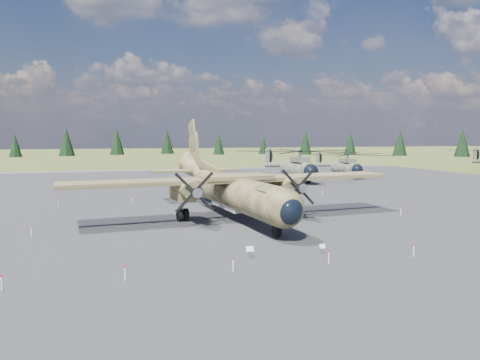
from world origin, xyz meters
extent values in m
plane|color=#59632C|center=(0.00, 0.00, 0.00)|extent=(500.00, 500.00, 0.00)
cube|color=slate|center=(0.00, 10.00, 0.00)|extent=(120.00, 120.00, 0.04)
cylinder|color=#3A3B20|center=(0.69, 2.44, 2.48)|extent=(4.82, 19.57, 3.01)
sphere|color=#3A3B20|center=(1.60, -7.20, 2.48)|extent=(3.22, 3.22, 2.95)
sphere|color=black|center=(1.65, -7.79, 2.42)|extent=(2.36, 2.36, 2.17)
cube|color=black|center=(1.44, -5.49, 3.28)|extent=(2.30, 1.92, 0.59)
cone|color=#3A3B20|center=(-0.50, 15.09, 3.61)|extent=(3.63, 7.64, 4.53)
cube|color=#ACAFB2|center=(0.59, 3.51, 1.24)|extent=(2.64, 6.62, 0.54)
cube|color=#35391D|center=(0.64, 2.98, 3.71)|extent=(31.42, 6.57, 0.38)
cube|color=#3A3B20|center=(0.64, 2.98, 3.95)|extent=(6.79, 4.46, 0.38)
cylinder|color=#3A3B20|center=(-4.15, 2.20, 3.12)|extent=(2.13, 5.72, 1.61)
cube|color=#3A3B20|center=(-4.23, 3.06, 2.42)|extent=(1.95, 3.79, 0.86)
cone|color=gray|center=(-3.82, -1.28, 3.12)|extent=(0.91, 1.04, 0.82)
cylinder|color=black|center=(-4.23, 3.06, 0.59)|extent=(1.05, 1.27, 1.18)
cylinder|color=#3A3B20|center=(5.49, 3.11, 3.12)|extent=(2.13, 5.72, 1.61)
cube|color=#3A3B20|center=(5.41, 3.97, 2.42)|extent=(1.95, 3.79, 0.86)
cone|color=gray|center=(5.82, -0.37, 3.12)|extent=(0.91, 1.04, 0.82)
cylinder|color=black|center=(5.41, 3.97, 0.59)|extent=(1.05, 1.27, 1.18)
cube|color=#3A3B20|center=(-0.12, 11.01, 4.25)|extent=(1.06, 8.12, 1.81)
cube|color=#35391D|center=(-0.55, 15.62, 3.66)|extent=(10.51, 3.33, 0.24)
cylinder|color=gray|center=(1.48, -5.92, 1.37)|extent=(0.16, 0.16, 0.97)
cylinder|color=black|center=(1.48, -5.92, 0.59)|extent=(0.47, 1.04, 1.01)
cylinder|color=slate|center=(19.75, 32.61, 2.07)|extent=(3.48, 8.26, 2.79)
sphere|color=black|center=(20.10, 28.61, 2.01)|extent=(2.78, 2.78, 2.57)
sphere|color=slate|center=(19.40, 36.62, 2.07)|extent=(2.78, 2.78, 2.57)
cube|color=slate|center=(19.79, 32.17, 3.86)|extent=(2.20, 3.73, 0.84)
cylinder|color=gray|center=(19.79, 32.17, 4.69)|extent=(0.44, 0.44, 1.12)
cylinder|color=slate|center=(19.04, 40.80, 2.46)|extent=(1.76, 9.59, 1.60)
cube|color=slate|center=(18.68, 44.97, 3.86)|extent=(0.38, 1.58, 2.68)
cylinder|color=black|center=(19.07, 45.00, 3.86)|extent=(0.32, 2.90, 2.91)
cylinder|color=black|center=(20.04, 29.27, 0.45)|extent=(0.38, 0.78, 0.76)
cylinder|color=black|center=(18.13, 33.82, 0.45)|extent=(0.41, 0.92, 0.89)
cylinder|color=gray|center=(18.13, 33.82, 1.03)|extent=(0.17, 0.17, 1.62)
cylinder|color=black|center=(21.14, 34.08, 0.45)|extent=(0.41, 0.92, 0.89)
cylinder|color=gray|center=(21.14, 34.08, 1.03)|extent=(0.17, 0.17, 1.62)
cylinder|color=slate|center=(31.50, 37.98, 1.72)|extent=(2.88, 6.87, 2.33)
sphere|color=black|center=(31.78, 34.64, 1.68)|extent=(2.31, 2.31, 2.14)
sphere|color=slate|center=(31.22, 41.32, 1.72)|extent=(2.31, 2.31, 2.14)
cube|color=slate|center=(31.53, 37.61, 3.21)|extent=(1.83, 3.10, 0.70)
cylinder|color=gray|center=(31.53, 37.61, 3.91)|extent=(0.36, 0.36, 0.93)
cylinder|color=slate|center=(30.93, 44.80, 2.05)|extent=(1.45, 7.98, 1.33)
cube|color=slate|center=(30.63, 48.28, 3.21)|extent=(0.31, 1.32, 2.23)
cylinder|color=black|center=(30.96, 48.31, 3.21)|extent=(0.26, 2.42, 2.42)
cylinder|color=black|center=(31.73, 35.20, 0.37)|extent=(0.31, 0.65, 0.63)
cylinder|color=black|center=(30.15, 38.99, 0.37)|extent=(0.34, 0.77, 0.74)
cylinder|color=gray|center=(30.15, 38.99, 0.86)|extent=(0.14, 0.14, 1.35)
cylinder|color=black|center=(32.66, 39.20, 0.37)|extent=(0.34, 0.77, 0.74)
cylinder|color=gray|center=(32.66, 39.20, 0.86)|extent=(0.14, 0.14, 1.35)
cube|color=slate|center=(67.94, 46.51, 3.56)|extent=(0.66, 1.45, 2.48)
cylinder|color=black|center=(68.29, 46.40, 3.56)|extent=(0.88, 2.58, 2.68)
cube|color=gray|center=(-2.18, -10.82, 0.30)|extent=(0.09, 0.09, 0.61)
cube|color=white|center=(-2.18, -10.88, 0.60)|extent=(0.49, 0.22, 0.34)
cube|color=gray|center=(2.73, -11.08, 0.25)|extent=(0.08, 0.08, 0.51)
cube|color=white|center=(2.73, -11.13, 0.50)|extent=(0.42, 0.21, 0.28)
cylinder|color=white|center=(-16.00, -13.50, 0.40)|extent=(0.07, 0.07, 0.80)
cylinder|color=red|center=(-16.00, -13.50, 0.80)|extent=(0.12, 0.12, 0.10)
cylinder|color=white|center=(-10.00, -13.50, 0.40)|extent=(0.07, 0.07, 0.80)
cylinder|color=red|center=(-10.00, -13.50, 0.80)|extent=(0.12, 0.12, 0.10)
cylinder|color=white|center=(-4.00, -13.50, 0.40)|extent=(0.07, 0.07, 0.80)
cylinder|color=red|center=(-4.00, -13.50, 0.80)|extent=(0.12, 0.12, 0.10)
cylinder|color=white|center=(2.00, -13.50, 0.40)|extent=(0.07, 0.07, 0.80)
cylinder|color=red|center=(2.00, -13.50, 0.80)|extent=(0.12, 0.12, 0.10)
cylinder|color=white|center=(8.00, -13.50, 0.40)|extent=(0.07, 0.07, 0.80)
cylinder|color=red|center=(8.00, -13.50, 0.80)|extent=(0.12, 0.12, 0.10)
cylinder|color=white|center=(-16.00, 16.00, 0.40)|extent=(0.07, 0.07, 0.80)
cylinder|color=red|center=(-16.00, 16.00, 0.80)|extent=(0.12, 0.12, 0.10)
cylinder|color=white|center=(-8.00, 16.00, 0.40)|extent=(0.07, 0.07, 0.80)
cylinder|color=red|center=(-8.00, 16.00, 0.80)|extent=(0.12, 0.12, 0.10)
cylinder|color=white|center=(0.00, 16.00, 0.40)|extent=(0.07, 0.07, 0.80)
cylinder|color=red|center=(0.00, 16.00, 0.80)|extent=(0.12, 0.12, 0.10)
cylinder|color=white|center=(8.00, 16.00, 0.40)|extent=(0.07, 0.07, 0.80)
cylinder|color=red|center=(8.00, 16.00, 0.80)|extent=(0.12, 0.12, 0.10)
cylinder|color=white|center=(16.00, 16.00, 0.40)|extent=(0.07, 0.07, 0.80)
cylinder|color=red|center=(16.00, 16.00, 0.80)|extent=(0.12, 0.12, 0.10)
cylinder|color=white|center=(-16.50, 0.00, 0.40)|extent=(0.07, 0.07, 0.80)
cylinder|color=red|center=(-16.50, 0.00, 0.80)|extent=(0.12, 0.12, 0.10)
cylinder|color=white|center=(16.50, 0.00, 0.40)|extent=(0.07, 0.07, 0.80)
cylinder|color=red|center=(16.50, 0.00, 0.80)|extent=(0.12, 0.12, 0.10)
cone|color=black|center=(115.86, 104.56, 5.01)|extent=(5.61, 5.61, 10.03)
cone|color=black|center=(99.63, 119.42, 5.05)|extent=(5.65, 5.65, 10.09)
cone|color=black|center=(85.24, 132.35, 4.68)|extent=(5.24, 5.24, 9.35)
cone|color=black|center=(68.87, 140.02, 5.07)|extent=(5.67, 5.67, 10.13)
cone|color=black|center=(53.97, 150.30, 3.78)|extent=(4.23, 4.23, 7.56)
cone|color=black|center=(34.28, 149.47, 4.37)|extent=(4.90, 4.90, 8.74)
cone|color=black|center=(14.85, 163.38, 5.11)|extent=(5.73, 5.73, 10.22)
cone|color=black|center=(-6.18, 158.44, 5.25)|extent=(5.87, 5.87, 10.49)
cone|color=black|center=(-25.00, 152.19, 5.40)|extent=(6.05, 6.05, 10.80)
cone|color=black|center=(-42.20, 147.27, 4.12)|extent=(4.61, 4.61, 8.24)
camera|label=1|loc=(-10.84, -38.62, 7.76)|focal=35.00mm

